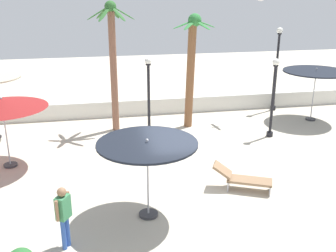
{
  "coord_description": "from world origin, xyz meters",
  "views": [
    {
      "loc": [
        -2.67,
        -10.16,
        6.12
      ],
      "look_at": [
        0.0,
        3.2,
        1.4
      ],
      "focal_mm": 42.6,
      "sensor_mm": 36.0,
      "label": 1
    }
  ],
  "objects": [
    {
      "name": "patio_umbrella_0",
      "position": [
        -5.7,
        3.92,
        2.36
      ],
      "size": [
        3.09,
        3.09,
        2.59
      ],
      "color": "#333338",
      "rests_on": "ground_plane"
    },
    {
      "name": "lamp_post_0",
      "position": [
        6.77,
        8.63,
        2.37
      ],
      "size": [
        0.31,
        0.31,
        4.28
      ],
      "color": "black",
      "rests_on": "ground_plane"
    },
    {
      "name": "boundary_wall",
      "position": [
        0.0,
        9.14,
        0.4
      ],
      "size": [
        25.2,
        0.3,
        0.8
      ],
      "primitive_type": "cube",
      "color": "silver",
      "rests_on": "ground_plane"
    },
    {
      "name": "ground_plane",
      "position": [
        0.0,
        0.0,
        0.0
      ],
      "size": [
        56.0,
        56.0,
        0.0
      ],
      "primitive_type": "plane",
      "color": "beige"
    },
    {
      "name": "lounge_chair_0",
      "position": [
        1.88,
        0.58,
        0.4
      ],
      "size": [
        1.92,
        1.3,
        0.83
      ],
      "color": "#B7B7BC",
      "rests_on": "ground_plane"
    },
    {
      "name": "lamp_post_2",
      "position": [
        4.88,
        4.95,
        1.84
      ],
      "size": [
        0.3,
        0.3,
        3.4
      ],
      "color": "black",
      "rests_on": "ground_plane"
    },
    {
      "name": "palm_tree_0",
      "position": [
        -1.63,
        7.15,
        3.42
      ],
      "size": [
        2.04,
        1.9,
        5.65
      ],
      "color": "brown",
      "rests_on": "ground_plane"
    },
    {
      "name": "patio_umbrella_1",
      "position": [
        7.83,
        6.69,
        2.32
      ],
      "size": [
        3.08,
        3.08,
        2.58
      ],
      "color": "#333338",
      "rests_on": "ground_plane"
    },
    {
      "name": "lamp_post_1",
      "position": [
        -0.29,
        5.86,
        1.81
      ],
      "size": [
        0.28,
        0.28,
        3.46
      ],
      "color": "black",
      "rests_on": "ground_plane"
    },
    {
      "name": "guest_0",
      "position": [
        -3.5,
        -1.41,
        1.0
      ],
      "size": [
        0.39,
        0.49,
        1.65
      ],
      "color": "#3359B2",
      "rests_on": "ground_plane"
    },
    {
      "name": "palm_tree_1",
      "position": [
        1.83,
        6.98,
        3.11
      ],
      "size": [
        2.0,
        1.81,
        5.11
      ],
      "color": "brown",
      "rests_on": "ground_plane"
    },
    {
      "name": "patio_umbrella_2",
      "position": [
        -1.28,
        -0.36,
        2.08
      ],
      "size": [
        2.73,
        2.73,
        2.34
      ],
      "color": "#333338",
      "rests_on": "ground_plane"
    }
  ]
}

